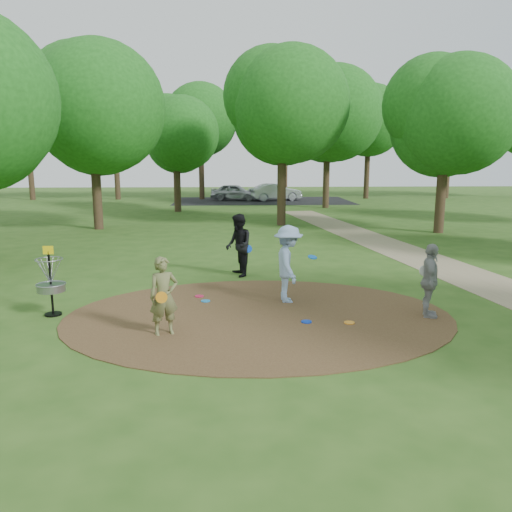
{
  "coord_description": "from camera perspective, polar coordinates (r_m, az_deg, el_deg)",
  "views": [
    {
      "loc": [
        -0.59,
        -10.39,
        3.38
      ],
      "look_at": [
        0.0,
        1.2,
        1.1
      ],
      "focal_mm": 35.0,
      "sensor_mm": 36.0,
      "label": 1
    }
  ],
  "objects": [
    {
      "name": "ground",
      "position": [
        10.94,
        0.32,
        -6.88
      ],
      "size": [
        100.0,
        100.0,
        0.0
      ],
      "primitive_type": "plane",
      "color": "#2D5119",
      "rests_on": "ground"
    },
    {
      "name": "dirt_clearing",
      "position": [
        10.94,
        0.32,
        -6.83
      ],
      "size": [
        8.4,
        8.4,
        0.02
      ],
      "primitive_type": "cylinder",
      "color": "#47301C",
      "rests_on": "ground"
    },
    {
      "name": "footpath",
      "position": [
        14.66,
        26.15,
        -3.35
      ],
      "size": [
        7.55,
        39.89,
        0.01
      ],
      "primitive_type": "cube",
      "rotation": [
        0.0,
        0.0,
        0.14
      ],
      "color": "#8C7A5B",
      "rests_on": "ground"
    },
    {
      "name": "parking_lot",
      "position": [
        40.61,
        0.77,
        6.33
      ],
      "size": [
        14.0,
        8.0,
        0.01
      ],
      "primitive_type": "cube",
      "color": "black",
      "rests_on": "ground"
    },
    {
      "name": "player_observer_with_disc",
      "position": [
        9.77,
        -10.5,
        -4.55
      ],
      "size": [
        0.66,
        0.54,
        1.54
      ],
      "color": "#64673B",
      "rests_on": "ground"
    },
    {
      "name": "player_throwing_with_disc",
      "position": [
        11.8,
        3.7,
        -0.93
      ],
      "size": [
        1.11,
        1.23,
        1.84
      ],
      "color": "#91AED8",
      "rests_on": "ground"
    },
    {
      "name": "player_walking_with_disc",
      "position": [
        14.41,
        -2.0,
        1.23
      ],
      "size": [
        0.88,
        1.02,
        1.82
      ],
      "color": "black",
      "rests_on": "ground"
    },
    {
      "name": "player_waiting_with_disc",
      "position": [
        11.28,
        19.25,
        -2.71
      ],
      "size": [
        0.65,
        1.02,
        1.61
      ],
      "color": "gray",
      "rests_on": "ground"
    },
    {
      "name": "disc_ground_cyan",
      "position": [
        12.02,
        -5.78,
        -5.13
      ],
      "size": [
        0.22,
        0.22,
        0.02
      ],
      "primitive_type": "cylinder",
      "color": "#187DC6",
      "rests_on": "dirt_clearing"
    },
    {
      "name": "disc_ground_blue",
      "position": [
        10.54,
        5.78,
        -7.47
      ],
      "size": [
        0.22,
        0.22,
        0.02
      ],
      "primitive_type": "cylinder",
      "color": "#0B30C0",
      "rests_on": "dirt_clearing"
    },
    {
      "name": "disc_ground_red",
      "position": [
        12.44,
        -6.5,
        -4.58
      ],
      "size": [
        0.22,
        0.22,
        0.02
      ],
      "primitive_type": "cylinder",
      "color": "#C51345",
      "rests_on": "dirt_clearing"
    },
    {
      "name": "car_left",
      "position": [
        41.07,
        -2.41,
        7.31
      ],
      "size": [
        4.13,
        2.24,
        1.33
      ],
      "primitive_type": "imported",
      "rotation": [
        0.0,
        0.0,
        1.39
      ],
      "color": "#A3A7AB",
      "rests_on": "ground"
    },
    {
      "name": "car_right",
      "position": [
        40.71,
        2.22,
        7.3
      ],
      "size": [
        4.42,
        2.51,
        1.38
      ],
      "primitive_type": "imported",
      "rotation": [
        0.0,
        0.0,
        1.84
      ],
      "color": "#AEB2B6",
      "rests_on": "ground"
    },
    {
      "name": "disc_ground_orange",
      "position": [
        10.61,
        10.62,
        -7.49
      ],
      "size": [
        0.22,
        0.22,
        0.02
      ],
      "primitive_type": "cylinder",
      "color": "orange",
      "rests_on": "dirt_clearing"
    },
    {
      "name": "disc_golf_basket",
      "position": [
        11.65,
        -22.46,
        -2.15
      ],
      "size": [
        0.63,
        0.63,
        1.54
      ],
      "color": "black",
      "rests_on": "ground"
    },
    {
      "name": "tree_ring",
      "position": [
        19.12,
        4.09,
        16.69
      ],
      "size": [
        37.22,
        45.8,
        9.32
      ],
      "color": "#332316",
      "rests_on": "ground"
    }
  ]
}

